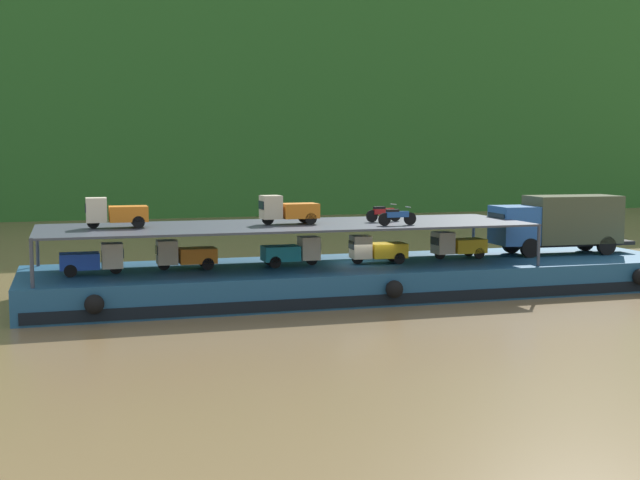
{
  "coord_description": "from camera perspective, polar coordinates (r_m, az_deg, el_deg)",
  "views": [
    {
      "loc": [
        -13.76,
        -38.5,
        6.97
      ],
      "look_at": [
        -2.23,
        0.0,
        2.7
      ],
      "focal_mm": 47.27,
      "sensor_mm": 36.0,
      "label": 1
    }
  ],
  "objects": [
    {
      "name": "ground_plane",
      "position": [
        41.48,
        2.95,
        -3.62
      ],
      "size": [
        400.0,
        400.0,
        0.0
      ],
      "primitive_type": "plane",
      "color": "brown"
    },
    {
      "name": "hillside_far_bank",
      "position": [
        106.65,
        -9.38,
        14.47
      ],
      "size": [
        131.27,
        35.84,
        40.34
      ],
      "color": "#286023",
      "rests_on": "ground"
    },
    {
      "name": "cargo_barge",
      "position": [
        41.34,
        2.97,
        -2.6
      ],
      "size": [
        32.24,
        8.34,
        1.5
      ],
      "color": "navy",
      "rests_on": "ground"
    },
    {
      "name": "covered_lorry",
      "position": [
        46.36,
        15.88,
        1.16
      ],
      "size": [
        7.92,
        2.54,
        3.1
      ],
      "color": "#285BA3",
      "rests_on": "cargo_barge"
    },
    {
      "name": "cargo_rack",
      "position": [
        39.93,
        -2.16,
        0.98
      ],
      "size": [
        23.04,
        6.9,
        2.0
      ],
      "color": "#383D47",
      "rests_on": "cargo_barge"
    },
    {
      "name": "mini_truck_lower_stern",
      "position": [
        38.56,
        -15.13,
        -1.27
      ],
      "size": [
        2.74,
        1.2,
        1.38
      ],
      "color": "#1E47B7",
      "rests_on": "cargo_barge"
    },
    {
      "name": "mini_truck_lower_aft",
      "position": [
        39.42,
        -9.11,
        -0.98
      ],
      "size": [
        2.75,
        1.22,
        1.38
      ],
      "color": "orange",
      "rests_on": "cargo_barge"
    },
    {
      "name": "mini_truck_lower_mid",
      "position": [
        40.1,
        -1.91,
        -0.78
      ],
      "size": [
        2.75,
        1.22,
        1.38
      ],
      "color": "teal",
      "rests_on": "cargo_barge"
    },
    {
      "name": "mini_truck_lower_fore",
      "position": [
        41.07,
        3.88,
        -0.63
      ],
      "size": [
        2.78,
        1.28,
        1.38
      ],
      "color": "gold",
      "rests_on": "cargo_barge"
    },
    {
      "name": "mini_truck_lower_bow",
      "position": [
        43.48,
        9.29,
        -0.33
      ],
      "size": [
        2.79,
        1.29,
        1.38
      ],
      "color": "gold",
      "rests_on": "cargo_barge"
    },
    {
      "name": "mini_truck_upper_stern",
      "position": [
        39.02,
        -13.67,
        1.81
      ],
      "size": [
        2.75,
        1.21,
        1.38
      ],
      "color": "orange",
      "rests_on": "cargo_rack"
    },
    {
      "name": "mini_truck_upper_mid",
      "position": [
        39.87,
        -2.18,
        2.06
      ],
      "size": [
        2.78,
        1.27,
        1.38
      ],
      "color": "orange",
      "rests_on": "cargo_rack"
    },
    {
      "name": "motorcycle_upper_port",
      "position": [
        39.39,
        5.23,
        1.62
      ],
      "size": [
        1.9,
        0.55,
        0.87
      ],
      "color": "black",
      "rests_on": "cargo_rack"
    },
    {
      "name": "motorcycle_upper_centre",
      "position": [
        41.35,
        4.31,
        1.83
      ],
      "size": [
        1.89,
        0.55,
        0.87
      ],
      "color": "black",
      "rests_on": "cargo_rack"
    }
  ]
}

